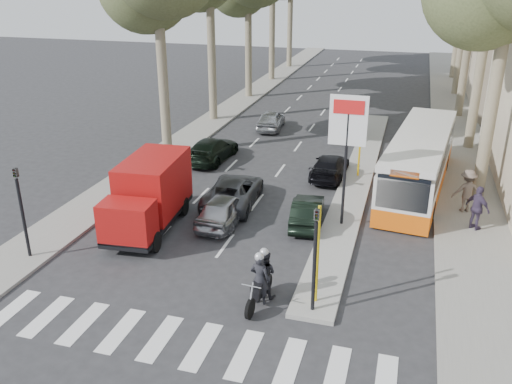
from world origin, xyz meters
TOP-DOWN VIEW (x-y plane):
  - ground at (0.00, 0.00)m, footprint 120.00×120.00m
  - sidewalk_right at (8.60, 25.00)m, footprint 3.20×70.00m
  - median_left at (-8.00, 28.00)m, footprint 2.40×64.00m
  - traffic_island at (3.25, 11.00)m, footprint 1.50×26.00m
  - billboard at (3.25, 5.00)m, footprint 1.50×12.10m
  - traffic_light_island at (3.25, -1.50)m, footprint 0.16×0.41m
  - traffic_light_left at (-7.60, -1.00)m, footprint 0.16×0.41m
  - silver_hatchback at (-1.62, 4.00)m, footprint 1.65×3.86m
  - dark_hatchback at (1.80, 4.86)m, footprint 1.60×3.64m
  - queue_car_a at (-1.88, 6.00)m, footprint 2.42×4.75m
  - queue_car_b at (1.80, 10.74)m, footprint 1.71×4.07m
  - queue_car_c at (-3.50, 18.79)m, footprint 1.85×3.97m
  - queue_car_d at (1.80, 18.12)m, footprint 1.71×3.71m
  - queue_car_e at (-5.02, 11.55)m, footprint 2.09×4.59m
  - red_truck at (-4.41, 2.72)m, footprint 2.49×5.57m
  - city_bus at (6.20, 10.30)m, footprint 3.57×11.02m
  - motorcycle at (1.52, -1.26)m, footprint 0.84×2.24m
  - pedestrian_near at (8.59, 6.09)m, footprint 1.18×1.13m
  - pedestrian_far at (8.29, 7.88)m, footprint 1.36×0.85m

SIDE VIEW (x-z plane):
  - ground at x=0.00m, z-range 0.00..0.00m
  - sidewalk_right at x=8.60m, z-range 0.00..0.12m
  - median_left at x=-8.00m, z-range 0.00..0.12m
  - traffic_island at x=3.25m, z-range 0.00..0.16m
  - dark_hatchback at x=1.80m, z-range 0.00..1.16m
  - queue_car_b at x=1.80m, z-range 0.00..1.17m
  - queue_car_d at x=1.80m, z-range 0.00..1.18m
  - queue_car_a at x=-1.88m, z-range 0.00..1.28m
  - silver_hatchback at x=-1.62m, z-range 0.00..1.30m
  - queue_car_e at x=-5.02m, z-range 0.00..1.30m
  - queue_car_c at x=-3.50m, z-range 0.00..1.31m
  - motorcycle at x=1.52m, z-range -0.09..1.81m
  - pedestrian_near at x=8.59m, z-range 0.12..2.00m
  - pedestrian_far at x=8.29m, z-range 0.12..2.06m
  - city_bus at x=6.20m, z-range 0.08..2.93m
  - red_truck at x=-4.41m, z-range 0.08..2.97m
  - traffic_light_island at x=3.25m, z-range 0.69..4.29m
  - traffic_light_left at x=-7.60m, z-range 0.69..4.29m
  - billboard at x=3.25m, z-range 0.90..6.50m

